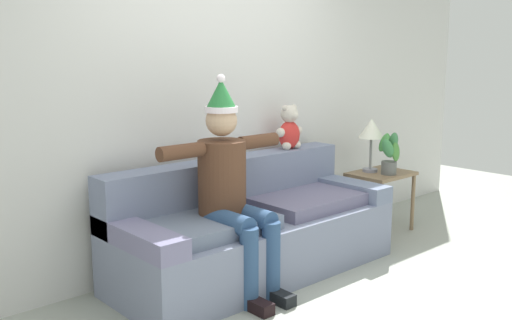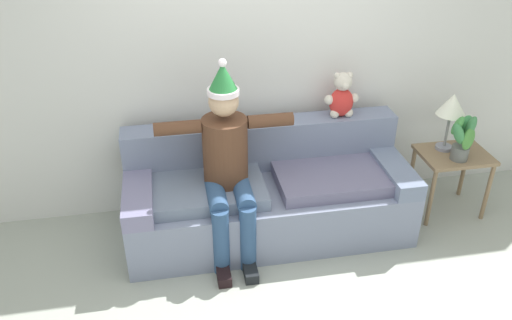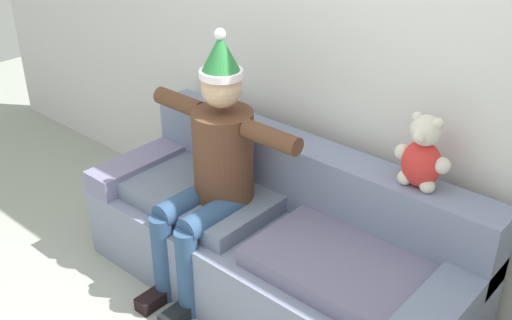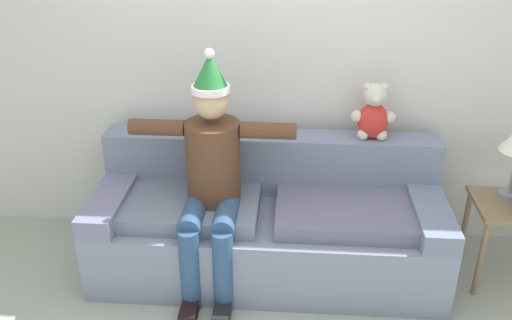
# 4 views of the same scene
# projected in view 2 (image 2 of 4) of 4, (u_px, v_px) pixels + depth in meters

# --- Properties ---
(ground_plane) EXTENTS (10.00, 10.00, 0.00)m
(ground_plane) POSITION_uv_depth(u_px,v_px,m) (297.00, 318.00, 3.56)
(ground_plane) COLOR #9DA296
(back_wall) EXTENTS (7.00, 0.10, 2.70)m
(back_wall) POSITION_uv_depth(u_px,v_px,m) (256.00, 53.00, 4.20)
(back_wall) COLOR silver
(back_wall) RESTS_ON ground_plane
(couch) EXTENTS (2.26, 0.87, 0.86)m
(couch) POSITION_uv_depth(u_px,v_px,m) (267.00, 194.00, 4.27)
(couch) COLOR gray
(couch) RESTS_ON ground_plane
(person_seated) EXTENTS (1.02, 0.77, 1.53)m
(person_seated) POSITION_uv_depth(u_px,v_px,m) (227.00, 161.00, 3.86)
(person_seated) COLOR #533321
(person_seated) RESTS_ON ground_plane
(teddy_bear) EXTENTS (0.29, 0.17, 0.38)m
(teddy_bear) POSITION_uv_depth(u_px,v_px,m) (342.00, 97.00, 4.25)
(teddy_bear) COLOR red
(teddy_bear) RESTS_ON couch
(side_table) EXTENTS (0.57, 0.44, 0.57)m
(side_table) POSITION_uv_depth(u_px,v_px,m) (453.00, 163.00, 4.43)
(side_table) COLOR #84694B
(side_table) RESTS_ON ground_plane
(table_lamp) EXTENTS (0.24, 0.24, 0.50)m
(table_lamp) POSITION_uv_depth(u_px,v_px,m) (452.00, 107.00, 4.25)
(table_lamp) COLOR gray
(table_lamp) RESTS_ON side_table
(potted_plant) EXTENTS (0.25, 0.24, 0.40)m
(potted_plant) POSITION_uv_depth(u_px,v_px,m) (463.00, 137.00, 4.19)
(potted_plant) COLOR #5B5E5B
(potted_plant) RESTS_ON side_table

